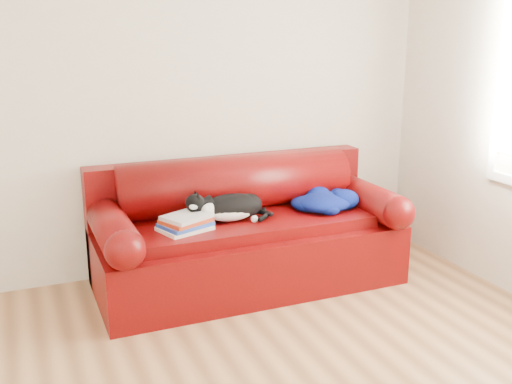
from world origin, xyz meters
TOP-DOWN VIEW (x-y plane):
  - room_shell at (0.12, 0.02)m, footprint 4.52×4.02m
  - sofa_base at (0.64, 1.49)m, footprint 2.10×0.90m
  - sofa_back at (0.64, 1.74)m, footprint 2.10×1.01m
  - book_stack at (0.17, 1.38)m, footprint 0.37×0.32m
  - cat at (0.51, 1.46)m, footprint 0.62×0.24m
  - blanket at (1.22, 1.44)m, footprint 0.53×0.43m

SIDE VIEW (x-z plane):
  - sofa_base at x=0.64m, z-range -0.01..0.49m
  - sofa_back at x=0.64m, z-range 0.10..0.98m
  - book_stack at x=0.17m, z-range 0.50..0.60m
  - blanket at x=1.22m, z-range 0.49..0.64m
  - cat at x=0.51m, z-range 0.47..0.70m
  - room_shell at x=0.12m, z-range 0.36..2.97m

